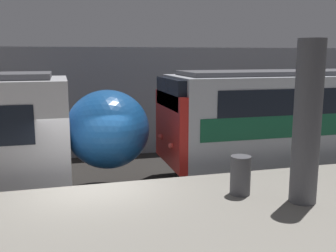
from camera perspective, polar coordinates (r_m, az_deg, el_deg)
ground_plane at (r=9.86m, az=-10.57°, el=-14.12°), size 120.00×120.00×0.00m
platform at (r=7.72m, az=-9.33°, el=-16.97°), size 40.00×4.25×1.06m
station_rear_barrier at (r=15.81m, az=-12.87°, el=3.23°), size 50.00×0.15×4.34m
support_pillar_near at (r=8.31m, az=19.53°, el=0.44°), size 0.55×0.55×3.31m
trash_bin at (r=8.69m, az=10.46°, el=-7.05°), size 0.44×0.44×0.85m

